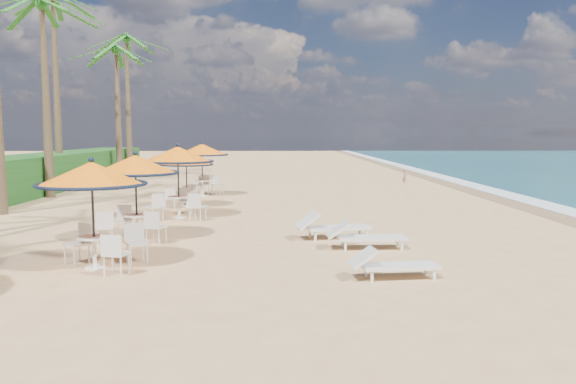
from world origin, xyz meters
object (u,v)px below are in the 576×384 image
lounger_mid (364,236)px  lounger_far (331,226)px  station_0 (95,187)px  station_3 (185,166)px  lounger_near (391,264)px  station_1 (134,175)px  station_2 (178,164)px  station_4 (203,156)px

lounger_mid → lounger_far: (-0.70, 1.41, 0.02)m
station_0 → station_3: size_ratio=1.09×
lounger_near → lounger_far: size_ratio=0.84×
station_1 → station_2: size_ratio=0.95×
station_3 → lounger_near: size_ratio=1.20×
station_4 → lounger_far: size_ratio=1.15×
station_4 → lounger_far: 11.81m
station_1 → lounger_far: 5.47m
station_4 → lounger_far: bearing=-65.1°
station_1 → lounger_far: station_1 is taller
station_1 → station_4: (0.34, 10.88, 0.07)m
station_3 → lounger_mid: 10.07m
lounger_mid → lounger_near: bearing=-89.5°
station_3 → station_4: 3.89m
station_4 → lounger_near: station_4 is taller
station_4 → lounger_near: 16.08m
station_2 → lounger_far: size_ratio=1.17×
station_1 → station_0: bearing=-90.5°
station_3 → lounger_mid: (5.78, -8.15, -1.27)m
lounger_near → station_0: bearing=164.7°
lounger_near → lounger_mid: lounger_mid is taller
station_1 → station_2: 4.07m
station_3 → station_2: bearing=-85.2°
station_1 → station_2: bearing=83.7°
station_4 → station_2: bearing=-89.1°
lounger_near → station_3: bearing=111.6°
station_2 → lounger_far: (4.83, -3.79, -1.51)m
lounger_mid → station_4: bearing=113.5°
lounger_far → station_2: bearing=128.5°
station_2 → station_4: 6.84m
station_0 → lounger_near: station_0 is taller
station_4 → lounger_near: size_ratio=1.37×
station_2 → station_3: station_2 is taller
station_4 → lounger_mid: 13.38m
station_2 → station_4: bearing=90.9°
station_2 → station_0: bearing=-93.8°
station_1 → station_4: station_4 is taller
station_3 → lounger_near: station_3 is taller
station_2 → station_3: 2.97m
station_0 → lounger_far: (5.30, 3.36, -1.40)m
station_0 → lounger_mid: size_ratio=1.19×
station_0 → station_2: 7.16m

